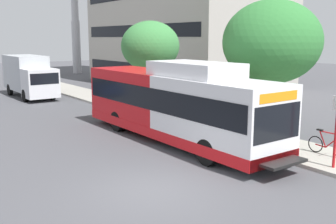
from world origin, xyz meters
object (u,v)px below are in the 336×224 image
Objects in this scene: bicycle_parked at (328,145)px; street_tree_mid_block at (150,46)px; bus_stop_sign_pole at (336,126)px; box_truck_background at (29,75)px; transit_bus at (175,104)px; street_tree_near_stop at (272,42)px.

bicycle_parked is 13.94m from street_tree_mid_block.
box_truck_background is at bearing 97.23° from bus_stop_sign_pole.
transit_bus is at bearing 119.28° from bicycle_parked.
transit_bus is at bearing 106.91° from bus_stop_sign_pole.
transit_bus is 9.03m from street_tree_mid_block.
bus_stop_sign_pole is at bearing -82.77° from box_truck_background.
bus_stop_sign_pole is 0.42× the size of street_tree_near_stop.
bus_stop_sign_pole is (2.02, -6.63, -0.05)m from transit_bus.
bicycle_parked is (1.17, 0.95, -1.09)m from bus_stop_sign_pole.
street_tree_near_stop reaches higher than bicycle_parked.
bus_stop_sign_pole is 0.37× the size of box_truck_background.
bus_stop_sign_pole is 1.86m from bicycle_parked.
bus_stop_sign_pole is at bearing -140.72° from bicycle_parked.
transit_bus is 1.75× the size of box_truck_background.
box_truck_background is at bearing 93.45° from transit_bus.
bus_stop_sign_pole is 5.87m from street_tree_near_stop.
transit_bus reaches higher than box_truck_background.
transit_bus is at bearing -116.48° from street_tree_mid_block.
box_truck_background is at bearing 100.31° from bicycle_parked.
bicycle_parked is 5.48m from street_tree_near_stop.
box_truck_background is (-5.19, 19.60, -2.70)m from street_tree_near_stop.
transit_bus is 6.93m from bus_stop_sign_pole.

